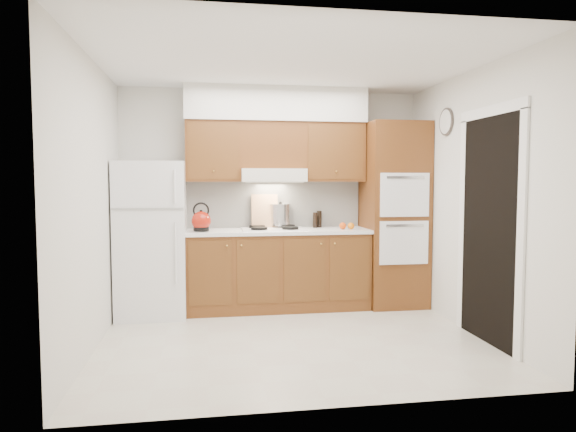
% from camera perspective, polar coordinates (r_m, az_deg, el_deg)
% --- Properties ---
extents(floor, '(3.60, 3.60, 0.00)m').
position_cam_1_polar(floor, '(5.03, 0.52, -13.55)').
color(floor, beige).
rests_on(floor, ground).
extents(ceiling, '(3.60, 3.60, 0.00)m').
position_cam_1_polar(ceiling, '(4.92, 0.54, 16.72)').
color(ceiling, white).
rests_on(ceiling, wall_back).
extents(wall_back, '(3.60, 0.02, 2.60)m').
position_cam_1_polar(wall_back, '(6.28, -1.75, 2.02)').
color(wall_back, silver).
rests_on(wall_back, floor).
extents(wall_left, '(0.02, 3.00, 2.60)m').
position_cam_1_polar(wall_left, '(4.84, -20.99, 1.17)').
color(wall_left, silver).
rests_on(wall_left, floor).
extents(wall_right, '(0.02, 3.00, 2.60)m').
position_cam_1_polar(wall_right, '(5.40, 19.72, 1.47)').
color(wall_right, silver).
rests_on(wall_right, floor).
extents(fridge, '(0.75, 0.72, 1.72)m').
position_cam_1_polar(fridge, '(5.94, -14.88, -2.49)').
color(fridge, white).
rests_on(fridge, floor).
extents(base_cabinets, '(2.11, 0.60, 0.90)m').
position_cam_1_polar(base_cabinets, '(6.08, -1.14, -6.10)').
color(base_cabinets, brown).
rests_on(base_cabinets, floor).
extents(countertop, '(2.13, 0.62, 0.04)m').
position_cam_1_polar(countertop, '(6.01, -1.13, -1.70)').
color(countertop, white).
rests_on(countertop, base_cabinets).
extents(backsplash, '(2.11, 0.03, 0.56)m').
position_cam_1_polar(backsplash, '(6.28, -1.51, 1.29)').
color(backsplash, white).
rests_on(backsplash, countertop).
extents(oven_cabinet, '(0.70, 0.65, 2.20)m').
position_cam_1_polar(oven_cabinet, '(6.33, 11.68, 0.14)').
color(oven_cabinet, brown).
rests_on(oven_cabinet, floor).
extents(upper_cab_left, '(0.63, 0.33, 0.70)m').
position_cam_1_polar(upper_cab_left, '(6.07, -8.32, 7.10)').
color(upper_cab_left, brown).
rests_on(upper_cab_left, wall_back).
extents(upper_cab_right, '(0.73, 0.33, 0.70)m').
position_cam_1_polar(upper_cab_right, '(6.26, 4.98, 7.04)').
color(upper_cab_right, brown).
rests_on(upper_cab_right, wall_back).
extents(range_hood, '(0.75, 0.45, 0.15)m').
position_cam_1_polar(range_hood, '(6.05, -1.72, 4.55)').
color(range_hood, silver).
rests_on(range_hood, wall_back).
extents(upper_cab_over_hood, '(0.75, 0.33, 0.55)m').
position_cam_1_polar(upper_cab_over_hood, '(6.13, -1.80, 7.82)').
color(upper_cab_over_hood, brown).
rests_on(upper_cab_over_hood, range_hood).
extents(soffit, '(2.13, 0.36, 0.40)m').
position_cam_1_polar(soffit, '(6.17, -1.32, 12.23)').
color(soffit, silver).
rests_on(soffit, wall_back).
extents(cooktop, '(0.74, 0.50, 0.01)m').
position_cam_1_polar(cooktop, '(6.02, -1.63, -1.44)').
color(cooktop, white).
rests_on(cooktop, countertop).
extents(doorway, '(0.02, 0.90, 2.10)m').
position_cam_1_polar(doorway, '(5.11, 21.42, -1.52)').
color(doorway, black).
rests_on(doorway, floor).
extents(wall_clock, '(0.02, 0.30, 0.30)m').
position_cam_1_polar(wall_clock, '(5.91, 17.18, 9.97)').
color(wall_clock, '#3F3833').
rests_on(wall_clock, wall_right).
extents(kettle, '(0.27, 0.27, 0.22)m').
position_cam_1_polar(kettle, '(5.85, -9.62, -0.55)').
color(kettle, '#9B180B').
rests_on(kettle, countertop).
extents(cutting_board, '(0.32, 0.12, 0.41)m').
position_cam_1_polar(cutting_board, '(6.17, -2.61, 0.49)').
color(cutting_board, tan).
rests_on(cutting_board, countertop).
extents(stock_pot, '(0.31, 0.31, 0.25)m').
position_cam_1_polar(stock_pot, '(6.20, -0.85, 0.10)').
color(stock_pot, '#B5B4B9').
rests_on(stock_pot, cooktop).
extents(condiment_a, '(0.06, 0.06, 0.19)m').
position_cam_1_polar(condiment_a, '(6.22, 3.03, -0.46)').
color(condiment_a, black).
rests_on(condiment_a, countertop).
extents(condiment_b, '(0.08, 0.08, 0.20)m').
position_cam_1_polar(condiment_b, '(6.33, 3.49, -0.33)').
color(condiment_b, black).
rests_on(condiment_b, countertop).
extents(condiment_c, '(0.06, 0.06, 0.15)m').
position_cam_1_polar(condiment_c, '(6.27, 3.02, -0.58)').
color(condiment_c, black).
rests_on(condiment_c, countertop).
extents(orange_near, '(0.10, 0.10, 0.08)m').
position_cam_1_polar(orange_near, '(6.08, 6.09, -1.09)').
color(orange_near, '#DC4B0B').
rests_on(orange_near, countertop).
extents(orange_far, '(0.08, 0.08, 0.08)m').
position_cam_1_polar(orange_far, '(6.08, 7.01, -1.10)').
color(orange_far, orange).
rests_on(orange_far, countertop).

